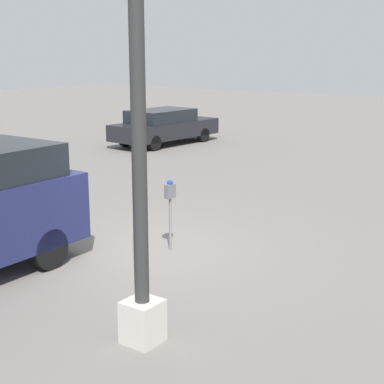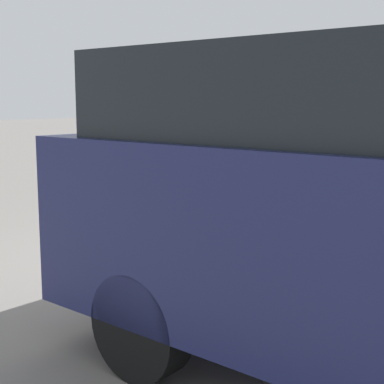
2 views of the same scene
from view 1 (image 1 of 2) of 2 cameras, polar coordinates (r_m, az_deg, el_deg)
ground_plane at (r=10.89m, az=-5.03°, el=-5.67°), size 80.00×80.00×0.00m
parking_meter_near at (r=10.64m, az=-2.14°, el=-0.63°), size 0.21×0.13×1.32m
lamp_post at (r=6.95m, az=-5.11°, el=1.75°), size 0.44×0.44×6.02m
car_distant at (r=23.07m, az=-2.74°, el=6.43°), size 4.72×2.13×1.37m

